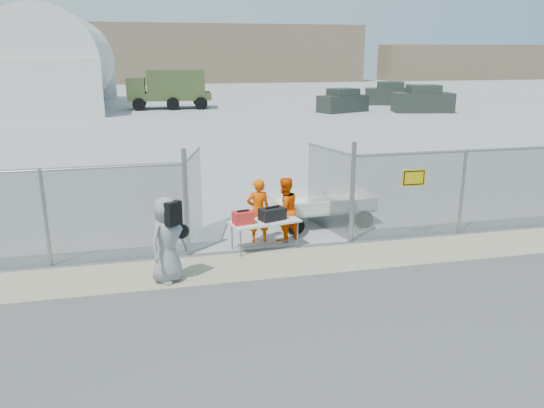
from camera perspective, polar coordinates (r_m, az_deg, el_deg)
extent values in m
plane|color=#424242|center=(11.01, 2.37, -8.30)|extent=(160.00, 160.00, 0.00)
cube|color=#9C9C9C|center=(51.95, -10.18, 10.65)|extent=(160.00, 80.00, 0.01)
cube|color=tan|center=(11.90, 1.09, -6.36)|extent=(44.00, 1.60, 0.01)
cube|color=red|center=(12.30, -3.13, -1.47)|extent=(0.51, 0.39, 0.29)
cube|color=black|center=(12.56, 0.03, -1.08)|extent=(0.68, 0.53, 0.29)
imported|color=#FF5200|center=(13.00, -1.49, -0.72)|extent=(0.59, 0.39, 1.60)
imported|color=#FF5200|center=(13.06, 1.35, -0.59)|extent=(0.96, 0.87, 1.62)
imported|color=gray|center=(10.91, -11.18, -3.80)|extent=(1.03, 1.00, 1.78)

